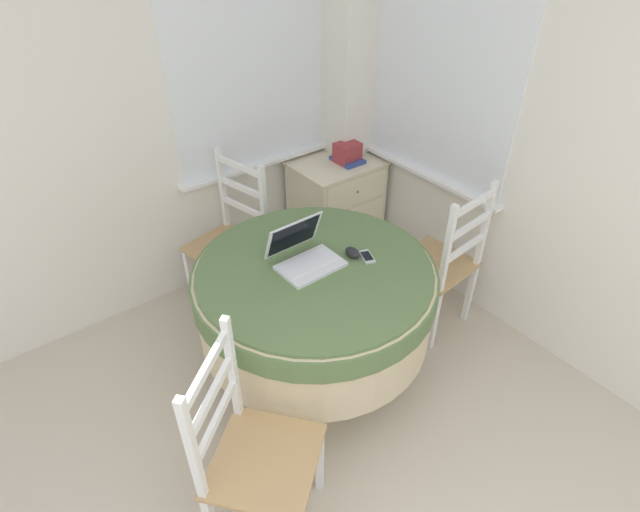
% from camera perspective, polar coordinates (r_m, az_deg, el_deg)
% --- Properties ---
extents(corner_room_shell, '(4.52, 4.82, 2.55)m').
position_cam_1_polar(corner_room_shell, '(2.48, 3.04, 12.21)').
color(corner_room_shell, white).
rests_on(corner_room_shell, ground_plane).
extents(round_dining_table, '(1.24, 1.24, 0.78)m').
position_cam_1_polar(round_dining_table, '(2.59, -0.61, -4.55)').
color(round_dining_table, '#4C3D2D').
rests_on(round_dining_table, ground_plane).
extents(laptop, '(0.32, 0.29, 0.22)m').
position_cam_1_polar(laptop, '(2.48, -1.78, 0.12)').
color(laptop, silver).
rests_on(laptop, round_dining_table).
extents(computer_mouse, '(0.06, 0.09, 0.05)m').
position_cam_1_polar(computer_mouse, '(2.54, 3.74, 0.40)').
color(computer_mouse, black).
rests_on(computer_mouse, round_dining_table).
extents(cell_phone, '(0.09, 0.12, 0.01)m').
position_cam_1_polar(cell_phone, '(2.55, 5.37, -0.08)').
color(cell_phone, '#B2B7BC').
rests_on(cell_phone, round_dining_table).
extents(dining_chair_near_back_window, '(0.50, 0.51, 1.01)m').
position_cam_1_polar(dining_chair_near_back_window, '(3.26, -10.11, 1.71)').
color(dining_chair_near_back_window, tan).
rests_on(dining_chair_near_back_window, ground_plane).
extents(dining_chair_near_right_window, '(0.47, 0.45, 1.01)m').
position_cam_1_polar(dining_chair_near_right_window, '(3.09, 13.63, -0.90)').
color(dining_chair_near_right_window, tan).
rests_on(dining_chair_near_right_window, ground_plane).
extents(dining_chair_camera_near, '(0.59, 0.59, 1.01)m').
position_cam_1_polar(dining_chair_camera_near, '(2.16, -7.66, -21.55)').
color(dining_chair_camera_near, tan).
rests_on(dining_chair_camera_near, ground_plane).
extents(corner_cabinet, '(0.62, 0.49, 0.73)m').
position_cam_1_polar(corner_cabinet, '(3.78, 1.83, 5.68)').
color(corner_cabinet, beige).
rests_on(corner_cabinet, ground_plane).
extents(storage_box, '(0.17, 0.14, 0.14)m').
position_cam_1_polar(storage_box, '(3.60, 3.14, 11.73)').
color(storage_box, '#9E3338').
rests_on(storage_box, corner_cabinet).
extents(book_on_cabinet, '(0.17, 0.22, 0.02)m').
position_cam_1_polar(book_on_cabinet, '(3.62, 3.15, 10.91)').
color(book_on_cabinet, '#33478C').
rests_on(book_on_cabinet, corner_cabinet).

